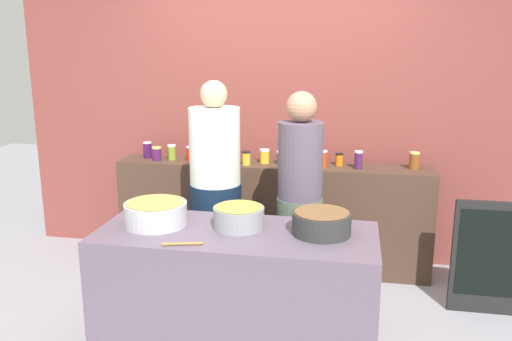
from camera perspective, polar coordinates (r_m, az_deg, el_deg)
name	(u,v)px	position (r m, az deg, el deg)	size (l,w,h in m)	color
ground	(247,328)	(3.84, -1.01, -16.68)	(12.00, 12.00, 0.00)	gray
storefront_wall	(279,93)	(4.77, 2.48, 8.33)	(4.80, 0.12, 3.00)	brown
display_shelf	(272,216)	(4.64, 1.72, -4.91)	(2.70, 0.36, 0.93)	#473124
prep_table	(237,294)	(3.38, -2.10, -13.16)	(1.70, 0.70, 0.82)	#5E5061
preserve_jar_0	(148,150)	(4.85, -11.63, 2.20)	(0.08, 0.08, 0.14)	#3E154E
preserve_jar_1	(157,154)	(4.72, -10.66, 1.80)	(0.08, 0.08, 0.12)	#4D1B50
preserve_jar_2	(172,152)	(4.73, -9.08, 1.96)	(0.08, 0.08, 0.13)	olive
preserve_jar_3	(191,153)	(4.67, -7.06, 1.84)	(0.08, 0.08, 0.13)	red
preserve_jar_4	(213,154)	(4.61, -4.64, 1.76)	(0.09, 0.09, 0.13)	olive
preserve_jar_5	(246,158)	(4.47, -1.07, 1.35)	(0.07, 0.07, 0.12)	gold
preserve_jar_6	(265,156)	(4.54, 0.93, 1.56)	(0.09, 0.09, 0.12)	gold
preserve_jar_7	(281,158)	(4.51, 2.76, 1.41)	(0.08, 0.08, 0.11)	#335E33
preserve_jar_8	(307,160)	(4.42, 5.52, 1.14)	(0.08, 0.08, 0.12)	gold
preserve_jar_9	(322,159)	(4.42, 7.17, 1.26)	(0.09, 0.09, 0.14)	#BC390F
preserve_jar_10	(339,159)	(4.50, 8.97, 1.20)	(0.07, 0.07, 0.11)	orange
preserve_jar_11	(358,160)	(4.40, 11.00, 1.14)	(0.07, 0.07, 0.15)	#471F51
preserve_jar_12	(414,160)	(4.51, 16.71, 1.05)	(0.09, 0.09, 0.14)	brown
cooking_pot_left	(156,213)	(3.38, -10.77, -4.58)	(0.39, 0.39, 0.15)	#B7B7BC
cooking_pot_center	(238,217)	(3.27, -1.92, -5.06)	(0.32, 0.32, 0.14)	gray
cooking_pot_right	(322,223)	(3.19, 7.09, -5.64)	(0.35, 0.35, 0.14)	#2D2D2D
wooden_spoon	(182,244)	(3.04, -7.96, -7.84)	(0.02, 0.02, 0.23)	#9E703D
cook_with_tongs	(216,205)	(3.98, -4.37, -3.68)	(0.39, 0.39, 1.68)	#102237
cook_in_cap	(299,216)	(3.77, 4.71, -4.89)	(0.32, 0.32, 1.62)	#50644E
chalkboard_sign	(487,258)	(4.20, 23.64, -8.61)	(0.49, 0.05, 0.85)	black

